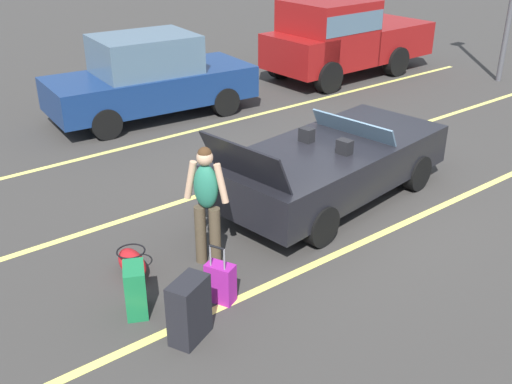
{
  "coord_description": "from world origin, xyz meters",
  "views": [
    {
      "loc": [
        -6.36,
        -6.15,
        4.32
      ],
      "look_at": [
        -1.77,
        -0.31,
        0.75
      ],
      "focal_mm": 42.0,
      "sensor_mm": 36.0,
      "label": 1
    }
  ],
  "objects": [
    {
      "name": "ground_plane",
      "position": [
        0.0,
        0.0,
        0.0
      ],
      "size": [
        80.0,
        80.0,
        0.0
      ],
      "primitive_type": "plane",
      "color": "#383533"
    },
    {
      "name": "lot_line_near",
      "position": [
        0.0,
        -1.32,
        0.0
      ],
      "size": [
        18.0,
        0.12,
        0.01
      ],
      "primitive_type": "cube",
      "color": "#EAE066",
      "rests_on": "ground_plane"
    },
    {
      "name": "lot_line_mid",
      "position": [
        0.0,
        1.38,
        0.0
      ],
      "size": [
        18.0,
        0.12,
        0.01
      ],
      "primitive_type": "cube",
      "color": "#EAE066",
      "rests_on": "ground_plane"
    },
    {
      "name": "lot_line_far",
      "position": [
        0.0,
        4.08,
        0.0
      ],
      "size": [
        18.0,
        0.12,
        0.01
      ],
      "primitive_type": "cube",
      "color": "#EAE066",
      "rests_on": "ground_plane"
    },
    {
      "name": "convertible_car",
      "position": [
        0.2,
        0.03,
        0.59
      ],
      "size": [
        4.36,
        2.29,
        1.52
      ],
      "rotation": [
        0.0,
        0.0,
        0.13
      ],
      "color": "black",
      "rests_on": "ground_plane"
    },
    {
      "name": "suitcase_large_black",
      "position": [
        -3.68,
        -1.56,
        0.37
      ],
      "size": [
        0.55,
        0.45,
        0.74
      ],
      "rotation": [
        0.0,
        0.0,
        2.0
      ],
      "color": "black",
      "rests_on": "ground_plane"
    },
    {
      "name": "suitcase_medium_bright",
      "position": [
        -3.92,
        -0.78,
        0.31
      ],
      "size": [
        0.39,
        0.46,
        0.62
      ],
      "rotation": [
        0.0,
        0.0,
        2.69
      ],
      "color": "#19723F",
      "rests_on": "ground_plane"
    },
    {
      "name": "suitcase_small_carryon",
      "position": [
        -3.01,
        -1.2,
        0.25
      ],
      "size": [
        0.33,
        0.39,
        0.79
      ],
      "rotation": [
        0.0,
        0.0,
        0.43
      ],
      "color": "#991E8C",
      "rests_on": "ground_plane"
    },
    {
      "name": "duffel_bag",
      "position": [
        -3.57,
        -0.01,
        0.16
      ],
      "size": [
        0.42,
        0.67,
        0.34
      ],
      "rotation": [
        0.0,
        0.0,
        4.58
      ],
      "color": "red",
      "rests_on": "ground_plane"
    },
    {
      "name": "traveler_person",
      "position": [
        -2.65,
        -0.4,
        0.93
      ],
      "size": [
        0.43,
        0.54,
        1.65
      ],
      "rotation": [
        0.0,
        0.0,
        0.64
      ],
      "color": "#4C3F2D",
      "rests_on": "ground_plane"
    },
    {
      "name": "parked_pickup_truck_near",
      "position": [
        5.51,
        5.31,
        1.11
      ],
      "size": [
        5.04,
        2.15,
        2.1
      ],
      "rotation": [
        0.0,
        0.0,
        3.16
      ],
      "color": "maroon",
      "rests_on": "ground_plane"
    },
    {
      "name": "parked_sedan_far",
      "position": [
        -0.22,
        5.47,
        0.89
      ],
      "size": [
        4.65,
        2.21,
        1.82
      ],
      "rotation": [
        0.0,
        0.0,
        -0.09
      ],
      "color": "navy",
      "rests_on": "ground_plane"
    }
  ]
}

